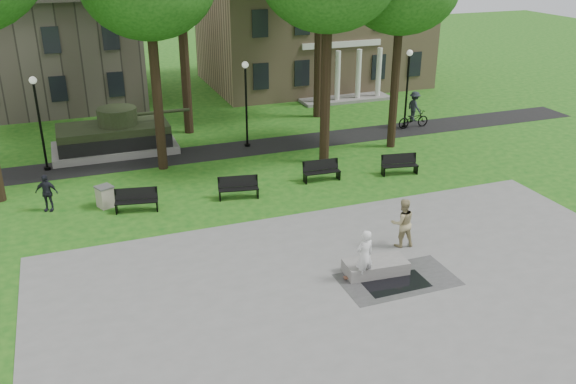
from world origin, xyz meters
name	(u,v)px	position (x,y,z in m)	size (l,w,h in m)	color
ground	(329,245)	(0.00, 0.00, 0.00)	(120.00, 120.00, 0.00)	#165113
plaza	(394,316)	(0.00, -5.00, 0.01)	(22.00, 16.00, 0.02)	gray
footpath	(240,149)	(0.00, 12.00, 0.01)	(44.00, 2.60, 0.01)	black
building_right	(312,26)	(10.00, 26.00, 4.34)	(17.00, 12.00, 8.60)	#9E8460
building_left	(22,52)	(-11.00, 26.50, 3.60)	(15.00, 10.00, 7.20)	#4C443D
lamp_left	(39,116)	(-10.00, 12.30, 2.79)	(0.36, 0.36, 4.73)	black
lamp_mid	(246,97)	(0.50, 12.30, 2.79)	(0.36, 0.36, 4.73)	black
lamp_right	(407,83)	(10.50, 12.30, 2.79)	(0.36, 0.36, 4.73)	black
tank_monument	(115,136)	(-6.46, 14.00, 0.86)	(7.45, 3.40, 2.40)	gray
puddle	(396,284)	(0.98, -3.36, 0.02)	(2.20, 1.20, 0.00)	black
concrete_block	(376,267)	(0.68, -2.46, 0.24)	(2.20, 1.00, 0.45)	gray
skateboard	(355,277)	(-0.17, -2.57, 0.06)	(0.78, 0.20, 0.07)	brown
skateboarder	(364,256)	(0.04, -2.78, 0.97)	(0.69, 0.45, 1.89)	silver
friend_watching	(403,223)	(2.54, -1.01, 0.98)	(0.93, 0.72, 1.91)	tan
pedestrian_walker	(47,193)	(-9.97, 7.10, 0.82)	(0.96, 0.40, 1.64)	black
cyclist	(414,113)	(11.03, 12.17, 0.92)	(2.07, 1.18, 2.24)	black
park_bench_0	(136,199)	(-6.44, 5.75, 0.52)	(1.85, 0.86, 1.00)	black
park_bench_1	(238,187)	(-1.98, 5.57, 0.52)	(1.85, 0.83, 1.00)	black
park_bench_2	(321,170)	(2.34, 6.21, 0.52)	(1.82, 0.60, 1.00)	black
park_bench_3	(399,164)	(6.28, 5.66, 0.52)	(1.85, 0.81, 1.00)	black
trash_bin	(105,196)	(-7.64, 6.64, 0.49)	(0.87, 0.87, 0.96)	#A59D88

